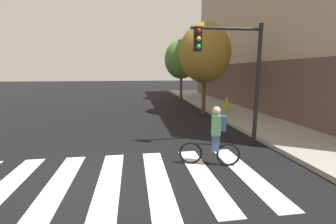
% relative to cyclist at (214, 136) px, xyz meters
% --- Properties ---
extents(ground_plane, '(120.00, 120.00, 0.00)m').
position_rel_cyclist_xyz_m(ground_plane, '(-3.02, -0.63, -0.84)').
color(ground_plane, black).
extents(crosswalk_stripes, '(7.54, 3.64, 0.01)m').
position_rel_cyclist_xyz_m(crosswalk_stripes, '(-2.84, -0.63, -0.84)').
color(crosswalk_stripes, silver).
rests_on(crosswalk_stripes, ground).
extents(cyclist, '(1.66, 0.53, 1.69)m').
position_rel_cyclist_xyz_m(cyclist, '(0.00, 0.00, 0.00)').
color(cyclist, black).
rests_on(cyclist, ground).
extents(traffic_light_near, '(2.47, 0.28, 4.20)m').
position_rel_cyclist_xyz_m(traffic_light_near, '(1.22, 1.53, 2.02)').
color(traffic_light_near, black).
rests_on(traffic_light_near, ground).
extents(fire_hydrant, '(0.33, 0.22, 0.78)m').
position_rel_cyclist_xyz_m(fire_hydrant, '(3.85, 8.36, -0.31)').
color(fire_hydrant, gold).
rests_on(fire_hydrant, sidewalk).
extents(street_tree_near, '(3.08, 3.08, 5.47)m').
position_rel_cyclist_xyz_m(street_tree_near, '(2.11, 7.83, 2.85)').
color(street_tree_near, '#4C3823').
rests_on(street_tree_near, ground).
extents(street_tree_mid, '(3.07, 3.07, 5.46)m').
position_rel_cyclist_xyz_m(street_tree_mid, '(2.26, 15.33, 2.84)').
color(street_tree_mid, '#4C3823').
rests_on(street_tree_mid, ground).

